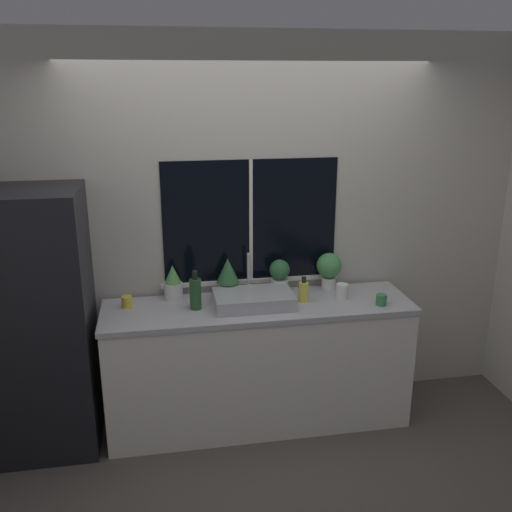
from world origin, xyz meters
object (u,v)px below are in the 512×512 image
potted_plant_far_right (329,268)px  sink (254,299)px  potted_plant_center_right (280,275)px  soap_bottle (304,291)px  bottle_tall (195,293)px  refrigerator (43,323)px  potted_plant_center_left (228,274)px  potted_plant_far_left (173,283)px  mug_white (342,291)px  mug_yellow (127,302)px  mug_green (381,300)px

potted_plant_far_right → sink: bearing=-160.6°
potted_plant_center_right → soap_bottle: potted_plant_center_right is taller
potted_plant_far_right → bottle_tall: (-0.99, -0.20, -0.05)m
potted_plant_center_right → soap_bottle: (0.13, -0.20, -0.06)m
refrigerator → potted_plant_center_left: refrigerator is taller
potted_plant_center_right → potted_plant_center_left: bearing=180.0°
refrigerator → sink: refrigerator is taller
potted_plant_far_left → bottle_tall: 0.24m
sink → mug_white: (0.63, 0.02, 0.01)m
sink → soap_bottle: 0.35m
sink → soap_bottle: (0.35, 0.01, 0.03)m
potted_plant_center_left → mug_yellow: potted_plant_center_left is taller
refrigerator → mug_yellow: 0.55m
refrigerator → mug_white: size_ratio=17.04×
potted_plant_center_left → mug_green: 1.08m
potted_plant_far_right → mug_green: bearing=-53.4°
mug_yellow → mug_green: (1.71, -0.26, -0.00)m
refrigerator → sink: bearing=-0.6°
refrigerator → bottle_tall: refrigerator is taller
refrigerator → soap_bottle: refrigerator is taller
bottle_tall → mug_yellow: bearing=166.8°
potted_plant_center_left → potted_plant_far_right: size_ratio=1.02×
potted_plant_far_left → mug_yellow: potted_plant_far_left is taller
sink → potted_plant_far_right: sink is taller
soap_bottle → mug_white: 0.28m
sink → mug_white: 0.63m
sink → potted_plant_center_left: size_ratio=1.92×
potted_plant_far_right → mug_white: size_ratio=2.65×
bottle_tall → soap_bottle: bearing=0.2°
potted_plant_center_right → potted_plant_far_right: (0.37, 0.00, 0.03)m
potted_plant_center_left → potted_plant_far_right: 0.74m
refrigerator → soap_bottle: bearing=-0.2°
mug_yellow → mug_white: bearing=-3.6°
sink → potted_plant_center_left: bearing=125.2°
mug_yellow → bottle_tall: bearing=-13.2°
soap_bottle → bottle_tall: size_ratio=0.66×
potted_plant_far_left → potted_plant_center_right: size_ratio=1.02×
potted_plant_center_right → mug_white: bearing=-24.7°
soap_bottle → mug_yellow: soap_bottle is taller
potted_plant_far_right → mug_yellow: bearing=-176.3°
sink → potted_plant_far_right: size_ratio=1.96×
mug_yellow → mug_green: 1.73m
potted_plant_center_right → potted_plant_far_right: size_ratio=0.90×
mug_white → sink: bearing=-178.1°
potted_plant_center_left → bottle_tall: size_ratio=1.03×
potted_plant_center_right → soap_bottle: bearing=-57.5°
refrigerator → mug_green: bearing=-4.2°
sink → potted_plant_center_right: sink is taller
potted_plant_center_left → soap_bottle: (0.50, -0.20, -0.08)m
sink → mug_white: sink is taller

